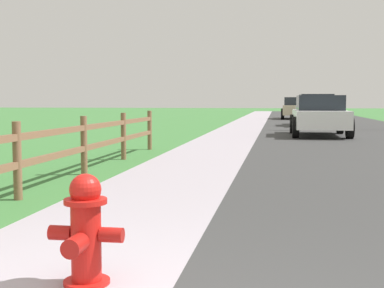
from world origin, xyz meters
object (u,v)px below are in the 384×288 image
Objects in this scene: fire_hydrant at (85,230)px; parked_car_silver at (315,110)px; parked_car_beige at (296,108)px; parked_suv_white at (319,115)px.

parked_car_silver reaches higher than fire_hydrant.
fire_hydrant is 33.69m from parked_car_beige.
fire_hydrant is 0.18× the size of parked_suv_white.
parked_car_silver is at bearing 87.14° from parked_suv_white.
fire_hydrant is at bearing -94.24° from parked_car_beige.
parked_car_silver is 9.79m from parked_car_beige.
fire_hydrant is 16.28m from parked_suv_white.
parked_suv_white is 0.97× the size of parked_car_silver.
parked_car_beige is (-0.65, 9.77, -0.04)m from parked_car_silver.
parked_suv_white is at bearing -92.86° from parked_car_silver.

